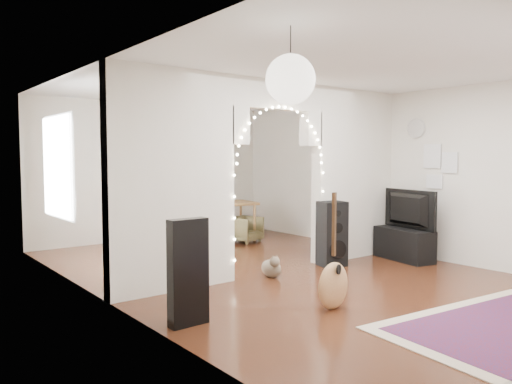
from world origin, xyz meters
TOP-DOWN VIEW (x-y plane):
  - floor at (0.00, 0.00)m, footprint 7.50×7.50m
  - ceiling at (0.00, 0.00)m, footprint 5.00×7.50m
  - wall_back at (0.00, 3.75)m, footprint 5.00×0.02m
  - wall_left at (-2.50, 0.00)m, footprint 0.02×7.50m
  - wall_right at (2.50, 0.00)m, footprint 0.02×7.50m
  - divider_wall at (0.00, 0.00)m, footprint 5.00×0.20m
  - fairy_lights at (0.00, -0.13)m, footprint 1.64×0.04m
  - window at (-2.47, 1.80)m, footprint 0.04×1.20m
  - wall_clock at (2.48, -0.60)m, footprint 0.03×0.31m
  - picture_frames at (2.48, -1.00)m, footprint 0.02×0.50m
  - paper_lantern at (-1.90, -2.40)m, footprint 0.40×0.40m
  - ceiling_fan at (0.00, 2.00)m, footprint 1.10×1.10m
  - guitar_case at (-2.17, -1.24)m, footprint 0.40×0.14m
  - acoustic_guitar at (-0.69, -1.76)m, footprint 0.45×0.30m
  - tabby_cat at (-0.30, -0.27)m, footprint 0.33×0.50m
  - floor_speaker at (0.89, -0.25)m, footprint 0.45×0.41m
  - media_console at (2.11, -0.67)m, footprint 0.59×1.06m
  - tv at (2.11, -0.67)m, footprint 0.35×1.08m
  - bookcase at (-0.07, 3.50)m, footprint 1.58×0.65m
  - dining_table at (0.91, 2.65)m, footprint 1.34×1.02m
  - flower_vase at (0.91, 2.65)m, footprint 0.22×0.22m
  - dining_chair_left at (-0.45, 1.86)m, footprint 0.67×0.69m
  - dining_chair_right at (1.13, 2.23)m, footprint 0.66×0.67m

SIDE VIEW (x-z plane):
  - floor at x=0.00m, z-range 0.00..0.00m
  - tabby_cat at x=-0.30m, z-range -0.03..0.31m
  - dining_chair_right at x=1.13m, z-range 0.00..0.50m
  - media_console at x=2.11m, z-range 0.00..0.50m
  - dining_chair_left at x=-0.45m, z-range 0.00..0.53m
  - acoustic_guitar at x=-0.69m, z-range -0.07..1.00m
  - floor_speaker at x=0.89m, z-range 0.00..0.97m
  - guitar_case at x=-2.17m, z-range 0.00..1.04m
  - dining_table at x=0.91m, z-range 0.30..1.06m
  - bookcase at x=-0.07m, z-range 0.00..1.57m
  - tv at x=2.11m, z-range 0.50..1.12m
  - flower_vase at x=0.91m, z-range 0.76..0.95m
  - wall_back at x=0.00m, z-range 0.00..2.70m
  - wall_left at x=-2.50m, z-range 0.00..2.70m
  - wall_right at x=2.50m, z-range 0.00..2.70m
  - divider_wall at x=0.00m, z-range 0.07..2.77m
  - window at x=-2.47m, z-range 0.80..2.20m
  - picture_frames at x=2.48m, z-range 1.15..1.85m
  - fairy_lights at x=0.00m, z-range 0.75..2.35m
  - wall_clock at x=2.48m, z-range 1.95..2.25m
  - paper_lantern at x=-1.90m, z-range 2.05..2.45m
  - ceiling_fan at x=0.00m, z-range 2.25..2.55m
  - ceiling at x=0.00m, z-range 2.69..2.71m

